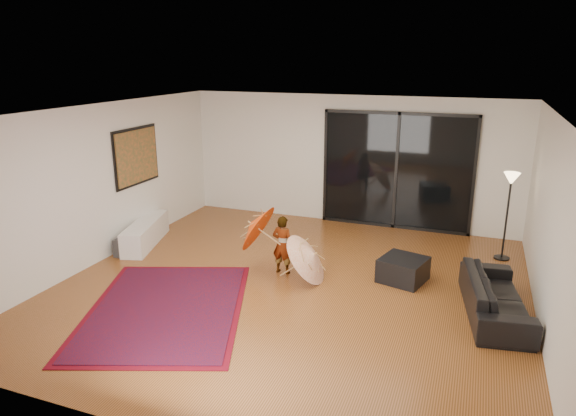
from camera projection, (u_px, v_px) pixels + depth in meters
The scene contains 17 objects.
floor at pixel (291, 286), 8.01m from camera, with size 7.00×7.00×0.00m, color #9D552B.
ceiling at pixel (292, 112), 7.24m from camera, with size 7.00×7.00×0.00m, color white.
wall_back at pixel (349, 160), 10.76m from camera, with size 7.00×7.00×0.00m, color silver.
wall_front at pixel (153, 307), 4.48m from camera, with size 7.00×7.00×0.00m, color silver.
wall_left at pixel (100, 184), 8.80m from camera, with size 7.00×7.00×0.00m, color silver.
wall_right at pixel (553, 231), 6.44m from camera, with size 7.00×7.00×0.00m, color silver.
sliding_door at pixel (396, 171), 10.44m from camera, with size 3.06×0.07×2.40m.
painting at pixel (137, 156), 9.60m from camera, with size 0.04×1.28×1.08m.
media_console at pixel (146, 233), 9.75m from camera, with size 0.40×1.62×0.45m, color white.
speaker at pixel (124, 247), 9.19m from camera, with size 0.28×0.28×0.32m, color #424244.
persian_rug at pixel (166, 308), 7.29m from camera, with size 3.03×3.54×0.02m.
sofa at pixel (496, 296), 7.07m from camera, with size 1.90×0.74×0.55m, color black.
ottoman at pixel (403, 269), 8.17m from camera, with size 0.66×0.66×0.38m, color black.
floor_lamp at pixel (510, 191), 8.76m from camera, with size 0.27×0.27×1.56m.
child at pixel (283, 245), 8.39m from camera, with size 0.36×0.24×0.98m, color #999999.
parasol_orange at pixel (250, 228), 8.46m from camera, with size 0.58×0.86×0.89m.
parasol_white at pixel (315, 252), 8.05m from camera, with size 0.70×0.89×0.96m.
Camera 1 is at (2.53, -6.87, 3.46)m, focal length 32.00 mm.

